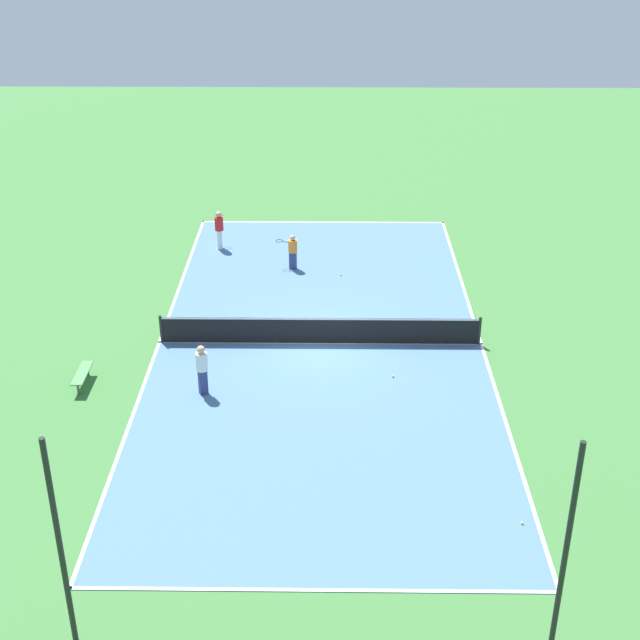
{
  "coord_description": "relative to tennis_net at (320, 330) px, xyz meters",
  "views": [
    {
      "loc": [
        -0.31,
        26.68,
        14.42
      ],
      "look_at": [
        0.0,
        0.0,
        0.9
      ],
      "focal_mm": 50.0,
      "sensor_mm": 36.0,
      "label": 1
    }
  ],
  "objects": [
    {
      "name": "player_center_orange",
      "position": [
        1.18,
        -6.36,
        0.3
      ],
      "size": [
        0.99,
        0.69,
        1.43
      ],
      "rotation": [
        0.0,
        0.0,
        5.86
      ],
      "color": "navy",
      "rests_on": "court_surface"
    },
    {
      "name": "tennis_ball_left_sideline",
      "position": [
        3.21,
        -0.25,
        -0.47
      ],
      "size": [
        0.07,
        0.07,
        0.07
      ],
      "primitive_type": "sphere",
      "color": "#CCE033",
      "rests_on": "court_surface"
    },
    {
      "name": "tennis_ball_near_net",
      "position": [
        -2.35,
        2.26,
        -0.47
      ],
      "size": [
        0.07,
        0.07,
        0.07
      ],
      "primitive_type": "sphere",
      "color": "#CCE033",
      "rests_on": "court_surface"
    },
    {
      "name": "tennis_ball_midcourt",
      "position": [
        -0.77,
        -5.64,
        -0.47
      ],
      "size": [
        0.07,
        0.07,
        0.07
      ],
      "primitive_type": "sphere",
      "color": "#CCE033",
      "rests_on": "court_surface"
    },
    {
      "name": "player_far_white",
      "position": [
        3.54,
        3.3,
        0.44
      ],
      "size": [
        0.48,
        0.48,
        1.66
      ],
      "rotation": [
        0.0,
        0.0,
        0.47
      ],
      "color": "navy",
      "rests_on": "court_surface"
    },
    {
      "name": "fence_post_back_left",
      "position": [
        -4.96,
        13.16,
        2.03
      ],
      "size": [
        0.12,
        0.12,
        5.11
      ],
      "color": "black",
      "rests_on": "ground_plane"
    },
    {
      "name": "tennis_ball_right_alley",
      "position": [
        -5.09,
        9.35,
        -0.47
      ],
      "size": [
        0.07,
        0.07,
        0.07
      ],
      "primitive_type": "sphere",
      "color": "#CCE033",
      "rests_on": "court_surface"
    },
    {
      "name": "tennis_net",
      "position": [
        0.0,
        0.0,
        0.0
      ],
      "size": [
        10.88,
        0.1,
        1.0
      ],
      "color": "black",
      "rests_on": "court_surface"
    },
    {
      "name": "ground_plane",
      "position": [
        0.0,
        0.0,
        -0.53
      ],
      "size": [
        80.0,
        80.0,
        0.0
      ],
      "primitive_type": "plane",
      "color": "#3D7538"
    },
    {
      "name": "fence_post_back_right",
      "position": [
        4.96,
        13.16,
        2.03
      ],
      "size": [
        0.12,
        0.12,
        5.11
      ],
      "color": "black",
      "rests_on": "ground_plane"
    },
    {
      "name": "player_coach_red",
      "position": [
        4.34,
        -8.43,
        0.44
      ],
      "size": [
        0.42,
        0.96,
        1.66
      ],
      "rotation": [
        0.0,
        0.0,
        4.81
      ],
      "color": "white",
      "rests_on": "court_surface"
    },
    {
      "name": "bench",
      "position": [
        7.38,
        2.81,
        -0.15
      ],
      "size": [
        0.36,
        1.48,
        0.45
      ],
      "rotation": [
        0.0,
        0.0,
        1.57
      ],
      "color": "#4C8C4C",
      "rests_on": "ground_plane"
    },
    {
      "name": "court_surface",
      "position": [
        0.0,
        0.0,
        -0.52
      ],
      "size": [
        11.08,
        23.4,
        0.02
      ],
      "color": "#4C729E",
      "rests_on": "ground_plane"
    }
  ]
}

